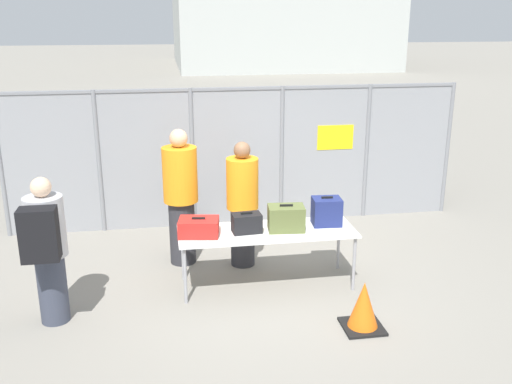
% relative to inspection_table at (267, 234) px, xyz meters
% --- Properties ---
extents(ground_plane, '(120.00, 120.00, 0.00)m').
position_rel_inspection_table_xyz_m(ground_plane, '(-0.05, -0.06, -0.69)').
color(ground_plane, gray).
extents(fence_section, '(7.22, 0.07, 2.22)m').
position_rel_inspection_table_xyz_m(fence_section, '(-0.04, 2.30, 0.47)').
color(fence_section, gray).
rests_on(fence_section, ground_plane).
extents(inspection_table, '(2.18, 0.76, 0.73)m').
position_rel_inspection_table_xyz_m(inspection_table, '(0.00, 0.00, 0.00)').
color(inspection_table, silver).
rests_on(inspection_table, ground_plane).
extents(suitcase_red, '(0.52, 0.40, 0.23)m').
position_rel_inspection_table_xyz_m(suitcase_red, '(-0.84, -0.02, 0.15)').
color(suitcase_red, red).
rests_on(suitcase_red, inspection_table).
extents(suitcase_black, '(0.37, 0.25, 0.26)m').
position_rel_inspection_table_xyz_m(suitcase_black, '(-0.25, -0.01, 0.17)').
color(suitcase_black, black).
rests_on(suitcase_black, inspection_table).
extents(suitcase_olive, '(0.46, 0.33, 0.33)m').
position_rel_inspection_table_xyz_m(suitcase_olive, '(0.24, -0.02, 0.20)').
color(suitcase_olive, '#566033').
rests_on(suitcase_olive, inspection_table).
extents(suitcase_navy, '(0.37, 0.31, 0.37)m').
position_rel_inspection_table_xyz_m(suitcase_navy, '(0.78, 0.09, 0.22)').
color(suitcase_navy, navy).
rests_on(suitcase_navy, inspection_table).
extents(traveler_hooded, '(0.41, 0.64, 1.67)m').
position_rel_inspection_table_xyz_m(traveler_hooded, '(-2.49, -0.54, 0.23)').
color(traveler_hooded, '#383D4C').
rests_on(traveler_hooded, ground_plane).
extents(security_worker_near, '(0.42, 0.42, 1.72)m').
position_rel_inspection_table_xyz_m(security_worker_near, '(-0.21, 0.67, 0.20)').
color(security_worker_near, '#2D2D33').
rests_on(security_worker_near, ground_plane).
extents(security_worker_far, '(0.46, 0.46, 1.87)m').
position_rel_inspection_table_xyz_m(security_worker_far, '(-1.01, 0.88, 0.28)').
color(security_worker_far, '#2D2D33').
rests_on(security_worker_far, ground_plane).
extents(utility_trailer, '(3.52, 2.03, 0.71)m').
position_rel_inspection_table_xyz_m(utility_trailer, '(2.33, 3.93, -0.27)').
color(utility_trailer, silver).
rests_on(utility_trailer, ground_plane).
extents(distant_hangar, '(13.01, 13.40, 7.92)m').
position_rel_inspection_table_xyz_m(distant_hangar, '(6.44, 32.22, 3.27)').
color(distant_hangar, '#B2B7B2').
rests_on(distant_hangar, ground_plane).
extents(traffic_cone, '(0.44, 0.44, 0.55)m').
position_rel_inspection_table_xyz_m(traffic_cone, '(0.85, -1.20, -0.43)').
color(traffic_cone, black).
rests_on(traffic_cone, ground_plane).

